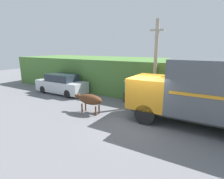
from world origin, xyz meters
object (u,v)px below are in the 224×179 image
at_px(parked_suv, 61,84).
at_px(utility_pole, 155,63).
at_px(cargo_truck, 204,92).
at_px(brown_cow, 90,99).
at_px(pedestrian_on_hill, 125,90).

height_order(parked_suv, utility_pole, utility_pole).
relative_size(cargo_truck, utility_pole, 1.19).
xyz_separation_m(brown_cow, pedestrian_on_hill, (0.91, 3.04, 0.07)).
bearing_deg(cargo_truck, brown_cow, -170.90).
height_order(cargo_truck, utility_pole, utility_pole).
distance_m(cargo_truck, parked_suv, 11.10).
relative_size(brown_cow, parked_suv, 0.43).
distance_m(parked_suv, utility_pole, 8.19).
distance_m(cargo_truck, brown_cow, 6.19).
height_order(cargo_truck, parked_suv, cargo_truck).
xyz_separation_m(pedestrian_on_hill, utility_pole, (1.95, 0.42, 2.02)).
bearing_deg(parked_suv, utility_pole, 4.56).
bearing_deg(utility_pole, parked_suv, -172.94).
bearing_deg(pedestrian_on_hill, utility_pole, 165.84).
xyz_separation_m(cargo_truck, parked_suv, (-10.99, 1.25, -1.00)).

